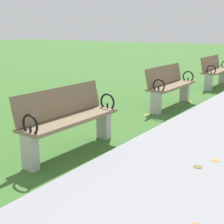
{
  "coord_description": "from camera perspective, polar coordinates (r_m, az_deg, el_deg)",
  "views": [
    {
      "loc": [
        2.47,
        2.96,
        1.69
      ],
      "look_at": [
        -0.05,
        6.6,
        0.55
      ],
      "focal_mm": 52.19,
      "sensor_mm": 36.0,
      "label": 1
    }
  ],
  "objects": [
    {
      "name": "park_bench_5",
      "position": [
        10.16,
        17.56,
        6.96
      ],
      "size": [
        0.52,
        1.61,
        0.9
      ],
      "color": "#7A664C",
      "rests_on": "ground"
    },
    {
      "name": "park_bench_4",
      "position": [
        7.26,
        10.08,
        4.67
      ],
      "size": [
        0.47,
        1.6,
        0.9
      ],
      "color": "#7A664C",
      "rests_on": "ground"
    },
    {
      "name": "scattered_leaves",
      "position": [
        7.22,
        16.35,
        0.41
      ],
      "size": [
        5.26,
        20.31,
        0.02
      ],
      "color": "brown",
      "rests_on": "ground"
    },
    {
      "name": "park_bench_3",
      "position": [
        4.55,
        -7.69,
        -1.05
      ],
      "size": [
        0.51,
        1.61,
        0.9
      ],
      "color": "#7A664C",
      "rests_on": "ground"
    }
  ]
}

